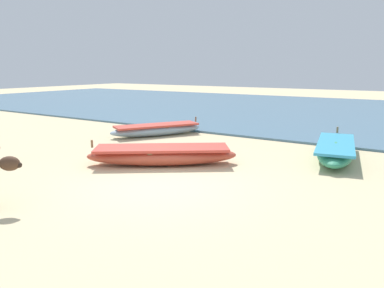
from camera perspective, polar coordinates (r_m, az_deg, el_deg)
ground at (r=8.27m, az=-4.93°, el=-6.23°), size 80.00×80.00×0.00m
sea_water at (r=23.02m, az=20.38°, el=4.76°), size 60.00×20.00×0.08m
fishing_boat_1 at (r=9.84m, az=-4.69°, el=-1.69°), size 3.84×3.14×0.69m
fishing_boat_2 at (r=11.16m, az=21.42°, el=-0.88°), size 1.62×3.77×0.68m
fishing_boat_4 at (r=14.12m, az=-5.49°, el=2.28°), size 2.64×3.57×0.63m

